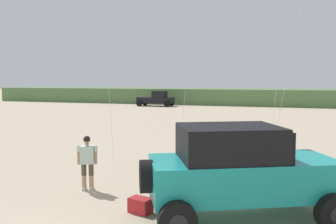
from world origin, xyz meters
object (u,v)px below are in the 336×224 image
at_px(distant_pickup, 157,99).
at_px(jeep, 240,169).
at_px(person_watching, 87,160).
at_px(cooler_box, 140,205).

bearing_deg(distant_pickup, jeep, -66.42).
distance_m(jeep, distant_pickup, 38.38).
height_order(person_watching, cooler_box, person_watching).
xyz_separation_m(person_watching, cooler_box, (2.26, -1.23, -0.75)).
relative_size(jeep, cooler_box, 8.93).
bearing_deg(cooler_box, jeep, 25.64).
bearing_deg(distant_pickup, person_watching, -72.74).
relative_size(person_watching, cooler_box, 2.98).
relative_size(jeep, distant_pickup, 1.07).
bearing_deg(distant_pickup, cooler_box, -70.03).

